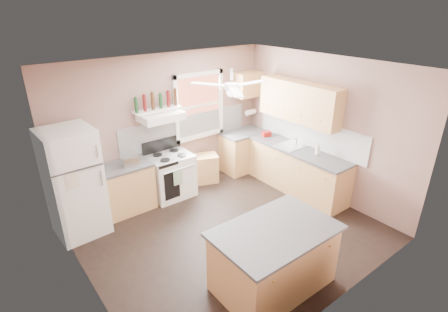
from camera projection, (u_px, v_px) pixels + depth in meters
floor at (230, 231)px, 5.88m from camera, size 4.50×4.50×0.00m
ceiling at (232, 68)px, 4.78m from camera, size 4.50×4.50×0.00m
wall_back at (166, 124)px, 6.79m from camera, size 4.50×0.05×2.70m
wall_right at (324, 128)px, 6.61m from camera, size 0.05×4.00×2.70m
wall_left at (79, 207)px, 4.05m from camera, size 0.05×4.00×2.70m
backsplash_back at (187, 129)px, 7.09m from camera, size 2.90×0.03×0.55m
backsplash_right at (309, 132)px, 6.87m from camera, size 0.03×2.60×0.55m
window_view at (198, 106)px, 7.08m from camera, size 1.00×0.02×1.20m
window_frame at (199, 106)px, 7.06m from camera, size 1.16×0.07×1.36m
refrigerator at (74, 183)px, 5.53m from camera, size 0.80×0.78×1.81m
base_cabinet_left at (126, 188)px, 6.34m from camera, size 0.90×0.60×0.86m
counter_left at (123, 166)px, 6.15m from camera, size 0.92×0.62×0.04m
toaster at (131, 161)px, 6.08m from camera, size 0.31×0.21×0.18m
stove at (171, 176)px, 6.80m from camera, size 0.82×0.66×0.86m
range_hood at (161, 116)px, 6.35m from camera, size 0.78×0.50×0.14m
bottle_shelf at (157, 110)px, 6.40m from camera, size 0.90×0.26×0.03m
cart at (204, 169)px, 7.40m from camera, size 0.66×0.56×0.56m
base_cabinet_corner at (244, 151)px, 7.91m from camera, size 1.00×0.60×0.86m
base_cabinet_right at (297, 170)px, 7.01m from camera, size 0.60×2.20×0.86m
counter_corner at (244, 132)px, 7.73m from camera, size 1.02×0.62×0.04m
counter_right at (298, 150)px, 6.82m from camera, size 0.62×2.22×0.04m
sink at (291, 146)px, 6.96m from camera, size 0.55×0.45×0.03m
faucet at (296, 141)px, 7.02m from camera, size 0.03×0.03×0.14m
upper_cabinet_right at (299, 102)px, 6.68m from camera, size 0.33×1.80×0.76m
upper_cabinet_corner at (248, 84)px, 7.52m from camera, size 0.60×0.33×0.52m
paper_towel at (250, 112)px, 7.87m from camera, size 0.26×0.12×0.12m
island at (273, 259)px, 4.60m from camera, size 1.50×0.95×0.86m
island_top at (275, 231)px, 4.42m from camera, size 1.59×1.04×0.04m
ceiling_fan_hub at (232, 86)px, 4.88m from camera, size 0.20×0.20×0.08m
soap_bottle at (318, 149)px, 6.51m from camera, size 0.13×0.13×0.24m
red_caddy at (266, 134)px, 7.45m from camera, size 0.20×0.16×0.10m
wine_bottles at (157, 101)px, 6.34m from camera, size 0.86×0.06×0.31m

